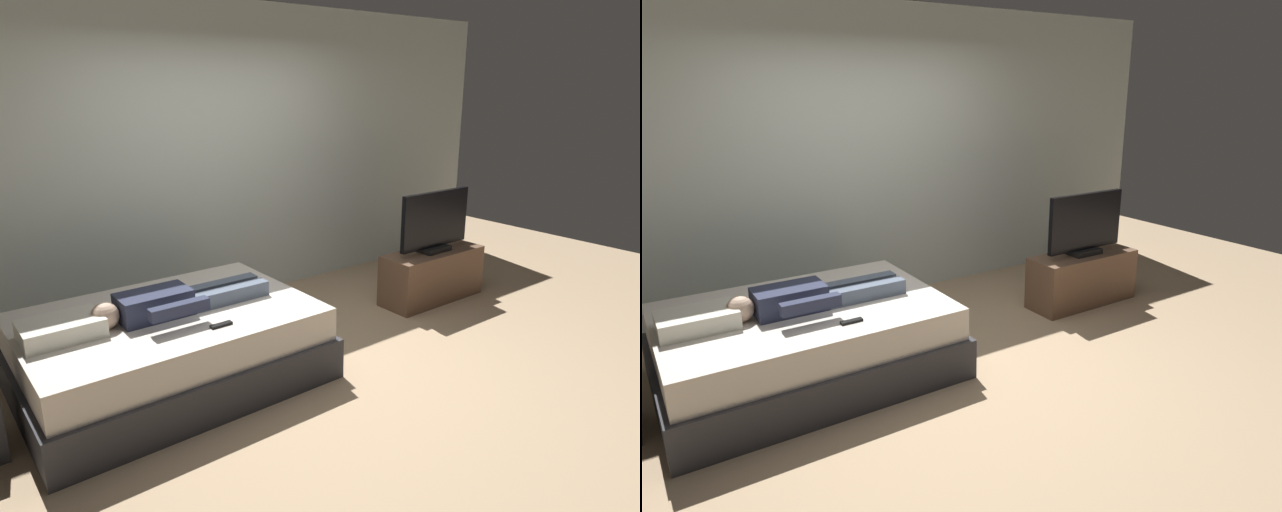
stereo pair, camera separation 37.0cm
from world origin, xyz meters
TOP-DOWN VIEW (x-y plane):
  - ground_plane at (0.00, 0.00)m, footprint 10.00×10.00m
  - back_wall at (0.40, 1.81)m, footprint 6.40×0.10m
  - bed at (-1.02, 0.54)m, footprint 2.02×1.45m
  - pillow at (-1.72, 0.54)m, footprint 0.48×0.34m
  - person at (-1.00, 0.49)m, footprint 1.26×0.46m
  - remote at (-0.84, 0.08)m, footprint 0.15×0.04m
  - tv_stand at (1.69, 0.48)m, footprint 1.10×0.40m
  - tv at (1.69, 0.48)m, footprint 0.88×0.20m

SIDE VIEW (x-z plane):
  - ground_plane at x=0.00m, z-range 0.00..0.00m
  - tv_stand at x=1.69m, z-range 0.00..0.50m
  - bed at x=-1.02m, z-range -0.01..0.53m
  - remote at x=-0.84m, z-range 0.54..0.56m
  - pillow at x=-1.72m, z-range 0.54..0.66m
  - person at x=-1.00m, z-range 0.53..0.71m
  - tv at x=1.69m, z-range 0.49..1.08m
  - back_wall at x=0.40m, z-range 0.00..2.80m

